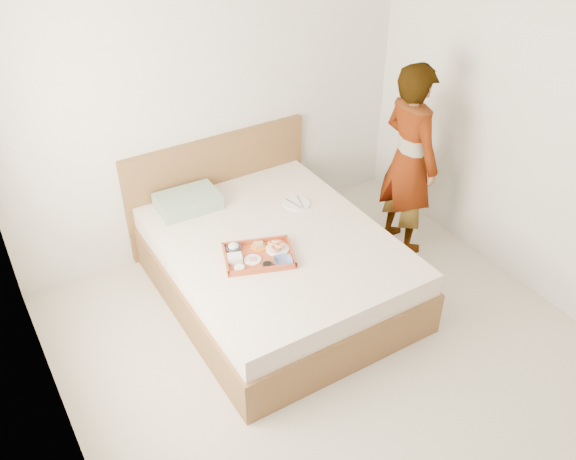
% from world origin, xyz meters
% --- Properties ---
extents(ground, '(3.50, 4.00, 0.01)m').
position_xyz_m(ground, '(0.00, 0.00, 0.00)').
color(ground, beige).
rests_on(ground, ground).
extents(wall_back, '(3.50, 0.01, 2.60)m').
position_xyz_m(wall_back, '(0.00, 2.00, 1.30)').
color(wall_back, silver).
rests_on(wall_back, ground).
extents(wall_left, '(0.01, 4.00, 2.60)m').
position_xyz_m(wall_left, '(-1.75, 0.00, 1.30)').
color(wall_left, silver).
rests_on(wall_left, ground).
extents(wall_right, '(0.01, 4.00, 2.60)m').
position_xyz_m(wall_right, '(1.75, 0.00, 1.30)').
color(wall_right, silver).
rests_on(wall_right, ground).
extents(bed, '(1.65, 2.00, 0.53)m').
position_xyz_m(bed, '(-0.01, 1.00, 0.27)').
color(bed, brown).
rests_on(bed, ground).
extents(headboard, '(1.65, 0.06, 0.95)m').
position_xyz_m(headboard, '(-0.01, 1.97, 0.47)').
color(headboard, brown).
rests_on(headboard, ground).
extents(pillow, '(0.50, 0.35, 0.12)m').
position_xyz_m(pillow, '(-0.39, 1.73, 0.59)').
color(pillow, '#8CA48F').
rests_on(pillow, bed).
extents(tray, '(0.58, 0.50, 0.04)m').
position_xyz_m(tray, '(-0.23, 0.86, 0.55)').
color(tray, '#B64B1E').
rests_on(tray, bed).
extents(prawn_plate, '(0.22, 0.22, 0.01)m').
position_xyz_m(prawn_plate, '(-0.08, 0.86, 0.55)').
color(prawn_plate, white).
rests_on(prawn_plate, tray).
extents(navy_bowl_big, '(0.18, 0.18, 0.03)m').
position_xyz_m(navy_bowl_big, '(-0.12, 0.70, 0.56)').
color(navy_bowl_big, navy).
rests_on(navy_bowl_big, tray).
extents(sauce_dish, '(0.09, 0.09, 0.03)m').
position_xyz_m(sauce_dish, '(-0.24, 0.72, 0.56)').
color(sauce_dish, black).
rests_on(sauce_dish, tray).
extents(meat_plate, '(0.15, 0.15, 0.01)m').
position_xyz_m(meat_plate, '(-0.29, 0.84, 0.55)').
color(meat_plate, white).
rests_on(meat_plate, tray).
extents(bread_plate, '(0.15, 0.15, 0.01)m').
position_xyz_m(bread_plate, '(-0.18, 0.96, 0.55)').
color(bread_plate, orange).
rests_on(bread_plate, tray).
extents(salad_bowl, '(0.14, 0.14, 0.03)m').
position_xyz_m(salad_bowl, '(-0.35, 1.02, 0.56)').
color(salad_bowl, navy).
rests_on(salad_bowl, tray).
extents(plastic_tub, '(0.12, 0.11, 0.04)m').
position_xyz_m(plastic_tub, '(-0.40, 0.90, 0.57)').
color(plastic_tub, silver).
rests_on(plastic_tub, tray).
extents(cheese_round, '(0.09, 0.09, 0.02)m').
position_xyz_m(cheese_round, '(-0.42, 0.80, 0.56)').
color(cheese_round, white).
rests_on(cheese_round, tray).
extents(dinner_plate, '(0.24, 0.24, 0.01)m').
position_xyz_m(dinner_plate, '(0.38, 1.32, 0.54)').
color(dinner_plate, white).
rests_on(dinner_plate, bed).
extents(person, '(0.41, 0.61, 1.64)m').
position_xyz_m(person, '(1.26, 1.02, 0.82)').
color(person, white).
rests_on(person, ground).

